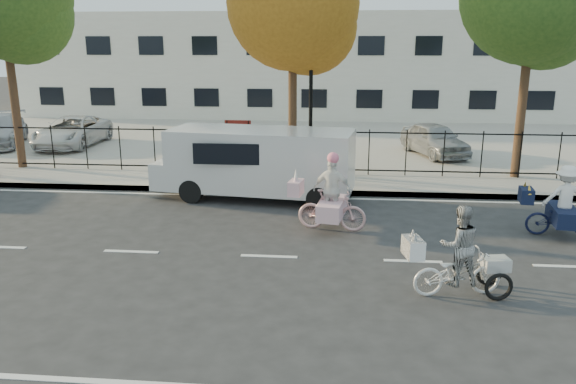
# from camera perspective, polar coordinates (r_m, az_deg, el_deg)

# --- Properties ---
(ground) EXTENTS (120.00, 120.00, 0.00)m
(ground) POSITION_cam_1_polar(r_m,az_deg,el_deg) (11.93, -1.95, -6.57)
(ground) COLOR #333334
(road_markings) EXTENTS (60.00, 9.52, 0.01)m
(road_markings) POSITION_cam_1_polar(r_m,az_deg,el_deg) (11.93, -1.95, -6.54)
(road_markings) COLOR silver
(road_markings) RESTS_ON ground
(curb) EXTENTS (60.00, 0.10, 0.15)m
(curb) POSITION_cam_1_polar(r_m,az_deg,el_deg) (16.68, 0.21, 0.03)
(curb) COLOR #A8A399
(curb) RESTS_ON ground
(sidewalk) EXTENTS (60.00, 2.20, 0.15)m
(sidewalk) POSITION_cam_1_polar(r_m,az_deg,el_deg) (17.70, 0.51, 0.90)
(sidewalk) COLOR #A8A399
(sidewalk) RESTS_ON ground
(parking_lot) EXTENTS (60.00, 15.60, 0.15)m
(parking_lot) POSITION_cam_1_polar(r_m,az_deg,el_deg) (26.40, 2.12, 5.58)
(parking_lot) COLOR #A8A399
(parking_lot) RESTS_ON ground
(iron_fence) EXTENTS (58.00, 0.06, 1.50)m
(iron_fence) POSITION_cam_1_polar(r_m,az_deg,el_deg) (18.59, 0.80, 4.19)
(iron_fence) COLOR black
(iron_fence) RESTS_ON sidewalk
(building) EXTENTS (34.00, 10.00, 6.00)m
(building) POSITION_cam_1_polar(r_m,az_deg,el_deg) (36.06, 3.08, 12.76)
(building) COLOR silver
(building) RESTS_ON ground
(lamppost) EXTENTS (0.36, 0.36, 4.33)m
(lamppost) POSITION_cam_1_polar(r_m,az_deg,el_deg) (17.88, 2.35, 10.90)
(lamppost) COLOR black
(lamppost) RESTS_ON sidewalk
(street_sign) EXTENTS (0.85, 0.06, 1.80)m
(street_sign) POSITION_cam_1_polar(r_m,az_deg,el_deg) (18.34, -5.10, 5.62)
(street_sign) COLOR black
(street_sign) RESTS_ON sidewalk
(zebra_trike) EXTENTS (1.95, 0.98, 1.67)m
(zebra_trike) POSITION_cam_1_polar(r_m,az_deg,el_deg) (10.42, 16.93, -6.72)
(zebra_trike) COLOR white
(zebra_trike) RESTS_ON ground
(unicorn_bike) EXTENTS (1.92, 1.36, 1.90)m
(unicorn_bike) POSITION_cam_1_polar(r_m,az_deg,el_deg) (13.40, 4.37, -0.99)
(unicorn_bike) COLOR #D7A3A6
(unicorn_bike) RESTS_ON ground
(bull_bike) EXTENTS (1.84, 1.27, 1.68)m
(bull_bike) POSITION_cam_1_polar(r_m,az_deg,el_deg) (14.41, 26.12, -1.50)
(bull_bike) COLOR black
(bull_bike) RESTS_ON ground
(white_van) EXTENTS (5.86, 2.57, 2.01)m
(white_van) POSITION_cam_1_polar(r_m,az_deg,el_deg) (16.01, -3.11, 3.17)
(white_van) COLOR silver
(white_van) RESTS_ON ground
(lot_car_b) EXTENTS (2.15, 4.48, 1.23)m
(lot_car_b) POSITION_cam_1_polar(r_m,az_deg,el_deg) (25.29, -21.05, 5.77)
(lot_car_b) COLOR silver
(lot_car_b) RESTS_ON parking_lot
(lot_car_d) EXTENTS (2.56, 3.92, 1.24)m
(lot_car_d) POSITION_cam_1_polar(r_m,az_deg,el_deg) (22.40, 14.66, 5.22)
(lot_car_d) COLOR #94989B
(lot_car_d) RESTS_ON parking_lot
(tree_mid) EXTENTS (4.16, 4.16, 7.62)m
(tree_mid) POSITION_cam_1_polar(r_m,az_deg,el_deg) (18.44, 0.96, 17.96)
(tree_mid) COLOR #442D1D
(tree_mid) RESTS_ON ground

